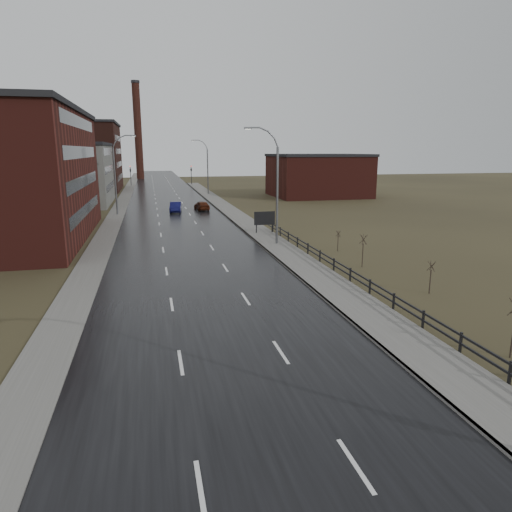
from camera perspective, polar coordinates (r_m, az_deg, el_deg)
road at (r=67.53m, az=-10.21°, el=5.06°), size 14.00×300.00×0.06m
sidewalk_right at (r=44.41m, az=2.70°, el=1.23°), size 3.20×180.00×0.18m
curb_right at (r=44.03m, az=0.80°, el=1.13°), size 0.16×180.00×0.18m
sidewalk_left at (r=67.63m, az=-17.19°, el=4.72°), size 2.40×260.00×0.12m
warehouse_mid at (r=86.19m, az=-23.21°, el=9.41°), size 16.32×20.40×10.50m
warehouse_far at (r=116.52m, az=-23.28°, el=11.32°), size 26.52×24.48×15.50m
building_right at (r=95.08m, az=7.75°, el=9.97°), size 18.36×16.32×8.50m
smokestack at (r=156.98m, az=-14.54°, el=14.96°), size 2.70×2.70×30.70m
streetlight_right_mid at (r=44.53m, az=2.31°, el=8.74°), size 3.36×0.28×11.35m
streetlight_left at (r=69.05m, az=-16.98°, el=9.72°), size 3.36×0.28×11.35m
streetlight_right_far at (r=97.59m, az=-6.24°, el=11.02°), size 3.36×0.28×11.35m
guardrail at (r=29.78m, az=14.65°, el=-3.91°), size 0.10×53.05×1.10m
shrub_d at (r=31.89m, az=20.99°, el=-2.42°), size 0.52×0.55×2.18m
shrub_e at (r=37.43m, az=13.22°, el=0.74°), size 0.63×0.67×2.68m
shrub_f at (r=43.03m, az=10.22°, el=1.94°), size 0.47×0.49×1.96m
billboard at (r=51.14m, az=1.07°, el=4.67°), size 2.38×0.17×2.55m
traffic_light_left at (r=127.00m, az=-15.45°, el=10.53°), size 0.58×2.73×5.30m
traffic_light_right at (r=127.41m, az=-8.12°, el=10.87°), size 0.58×2.73×5.30m
car_near at (r=70.52m, az=-10.01°, el=6.00°), size 2.11×4.78×1.53m
car_far at (r=72.23m, az=-6.79°, el=6.26°), size 2.29×4.55×1.49m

